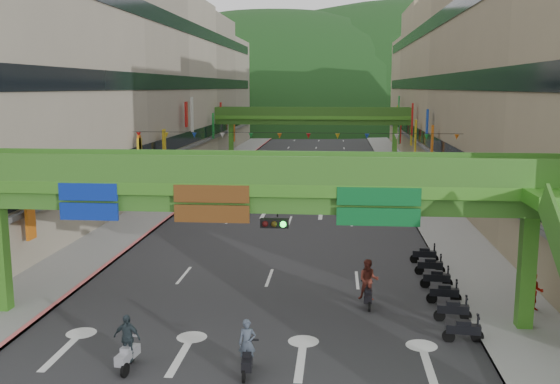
% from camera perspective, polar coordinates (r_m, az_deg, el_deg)
% --- Properties ---
extents(road_slab, '(18.00, 140.00, 0.02)m').
position_cam_1_polar(road_slab, '(69.56, 2.41, 1.52)').
color(road_slab, '#28282B').
rests_on(road_slab, ground).
extents(sidewalk_left, '(4.00, 140.00, 0.15)m').
position_cam_1_polar(sidewalk_left, '(70.95, -6.50, 1.68)').
color(sidewalk_left, gray).
rests_on(sidewalk_left, ground).
extents(sidewalk_right, '(4.00, 140.00, 0.15)m').
position_cam_1_polar(sidewalk_right, '(69.89, 11.46, 1.43)').
color(sidewalk_right, gray).
rests_on(sidewalk_right, ground).
extents(curb_left, '(0.20, 140.00, 0.18)m').
position_cam_1_polar(curb_left, '(70.58, -4.99, 1.68)').
color(curb_left, '#CC5959').
rests_on(curb_left, ground).
extents(curb_right, '(0.20, 140.00, 0.18)m').
position_cam_1_polar(curb_right, '(69.70, 9.91, 1.47)').
color(curb_right, gray).
rests_on(curb_right, ground).
extents(building_row_left, '(12.80, 95.00, 19.00)m').
position_cam_1_polar(building_row_left, '(72.33, -12.88, 9.11)').
color(building_row_left, '#9E937F').
rests_on(building_row_left, ground).
extents(building_row_right, '(12.80, 95.00, 19.00)m').
position_cam_1_polar(building_row_right, '(70.53, 18.21, 8.87)').
color(building_row_right, gray).
rests_on(building_row_right, ground).
extents(overpass_near, '(28.00, 12.27, 7.10)m').
position_cam_1_polar(overpass_near, '(24.72, -0.52, -0.97)').
color(overpass_near, '#4C9E2D').
rests_on(overpass_near, ground).
extents(overpass_far, '(28.00, 2.20, 7.10)m').
position_cam_1_polar(overpass_far, '(83.98, 2.96, 6.60)').
color(overpass_far, '#4C9E2D').
rests_on(overpass_far, ground).
extents(hill_left, '(168.00, 140.00, 112.00)m').
position_cam_1_polar(hill_left, '(180.00, -0.62, 6.46)').
color(hill_left, '#1C4419').
rests_on(hill_left, ground).
extents(hill_right, '(208.00, 176.00, 128.00)m').
position_cam_1_polar(hill_right, '(200.21, 11.52, 6.58)').
color(hill_right, '#1C4419').
rests_on(hill_right, ground).
extents(bunting_string, '(26.00, 0.36, 0.47)m').
position_cam_1_polar(bunting_string, '(49.06, 1.29, 5.16)').
color(bunting_string, black).
rests_on(bunting_string, ground).
extents(scooter_rider_near, '(0.64, 1.60, 1.98)m').
position_cam_1_polar(scooter_rider_near, '(21.87, -3.01, -14.20)').
color(scooter_rider_near, black).
rests_on(scooter_rider_near, ground).
extents(scooter_rider_mid, '(0.95, 1.60, 2.20)m').
position_cam_1_polar(scooter_rider_mid, '(28.27, 8.09, -8.20)').
color(scooter_rider_mid, black).
rests_on(scooter_rider_mid, ground).
extents(scooter_rider_left, '(1.03, 1.60, 2.02)m').
position_cam_1_polar(scooter_rider_left, '(22.78, -13.80, -13.22)').
color(scooter_rider_left, gray).
rests_on(scooter_rider_left, ground).
extents(scooter_rider_far, '(0.92, 1.59, 2.06)m').
position_cam_1_polar(scooter_rider_far, '(52.76, -2.19, 0.08)').
color(scooter_rider_far, '#790F01').
rests_on(scooter_rider_far, ground).
extents(parked_scooter_row, '(1.60, 11.55, 1.08)m').
position_cam_1_polar(parked_scooter_row, '(30.64, 14.44, -8.23)').
color(parked_scooter_row, black).
rests_on(parked_scooter_row, ground).
extents(car_silver, '(2.12, 4.76, 1.52)m').
position_cam_1_polar(car_silver, '(68.93, -2.96, 2.07)').
color(car_silver, '#A3A5AB').
rests_on(car_silver, ground).
extents(car_yellow, '(2.48, 4.62, 1.50)m').
position_cam_1_polar(car_yellow, '(76.85, 5.79, 2.80)').
color(car_yellow, '#BD7006').
rests_on(car_yellow, ground).
extents(pedestrian_red, '(0.93, 0.80, 1.67)m').
position_cam_1_polar(pedestrian_red, '(29.51, 22.14, -8.70)').
color(pedestrian_red, '#B7150B').
rests_on(pedestrian_red, ground).
extents(pedestrian_dark, '(0.94, 0.77, 1.50)m').
position_cam_1_polar(pedestrian_dark, '(50.33, 15.26, -1.05)').
color(pedestrian_dark, '#22232A').
rests_on(pedestrian_dark, ground).
extents(pedestrian_blue, '(0.82, 0.63, 1.58)m').
position_cam_1_polar(pedestrian_blue, '(53.15, 12.11, -0.33)').
color(pedestrian_blue, '#363C5B').
rests_on(pedestrian_blue, ground).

